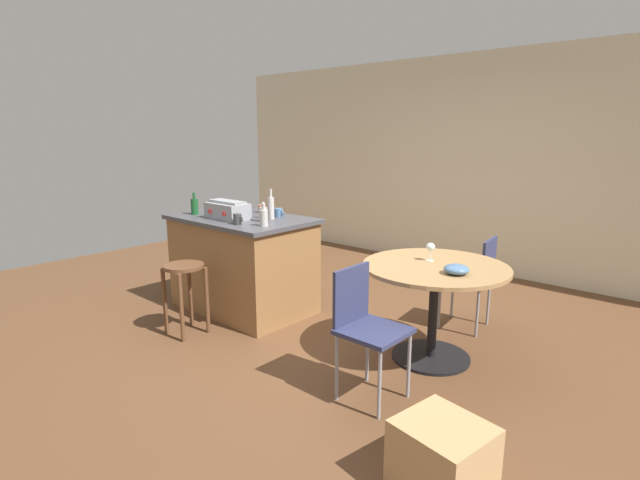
{
  "coord_description": "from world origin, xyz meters",
  "views": [
    {
      "loc": [
        2.64,
        -2.98,
        1.74
      ],
      "look_at": [
        -0.01,
        0.01,
        0.85
      ],
      "focal_mm": 27.05,
      "sensor_mm": 36.0,
      "label": 1
    }
  ],
  "objects_px": {
    "folding_chair_near": "(474,276)",
    "cardboard_box": "(442,459)",
    "dining_table": "(434,287)",
    "wine_glass": "(431,248)",
    "cup_2": "(238,219)",
    "bottle_2": "(195,206)",
    "toolbox": "(227,210)",
    "wooden_stool": "(185,283)",
    "bottle_1": "(264,217)",
    "bottle_3": "(271,208)",
    "folding_chair_far": "(365,322)",
    "cup_0": "(279,213)",
    "bottle_0": "(263,214)",
    "serving_bowl": "(456,269)",
    "kitchen_island": "(243,263)",
    "cup_1": "(262,209)"
  },
  "relations": [
    {
      "from": "folding_chair_near",
      "to": "cardboard_box",
      "type": "relative_size",
      "value": 2.04
    },
    {
      "from": "dining_table",
      "to": "folding_chair_near",
      "type": "height_order",
      "value": "folding_chair_near"
    },
    {
      "from": "wine_glass",
      "to": "cup_2",
      "type": "bearing_deg",
      "value": -159.0
    },
    {
      "from": "bottle_2",
      "to": "toolbox",
      "type": "bearing_deg",
      "value": 6.7
    },
    {
      "from": "wooden_stool",
      "to": "dining_table",
      "type": "height_order",
      "value": "dining_table"
    },
    {
      "from": "bottle_1",
      "to": "bottle_3",
      "type": "xyz_separation_m",
      "value": [
        -0.21,
        0.28,
        0.03
      ]
    },
    {
      "from": "folding_chair_far",
      "to": "toolbox",
      "type": "height_order",
      "value": "toolbox"
    },
    {
      "from": "cup_0",
      "to": "cardboard_box",
      "type": "xyz_separation_m",
      "value": [
        2.45,
        -1.26,
        -0.8
      ]
    },
    {
      "from": "bottle_0",
      "to": "bottle_3",
      "type": "height_order",
      "value": "bottle_3"
    },
    {
      "from": "wooden_stool",
      "to": "wine_glass",
      "type": "bearing_deg",
      "value": 31.31
    },
    {
      "from": "bottle_0",
      "to": "serving_bowl",
      "type": "bearing_deg",
      "value": 4.92
    },
    {
      "from": "kitchen_island",
      "to": "cup_1",
      "type": "xyz_separation_m",
      "value": [
        -0.04,
        0.3,
        0.51
      ]
    },
    {
      "from": "toolbox",
      "to": "cup_1",
      "type": "xyz_separation_m",
      "value": [
        -0.03,
        0.46,
        -0.04
      ]
    },
    {
      "from": "bottle_3",
      "to": "cup_2",
      "type": "relative_size",
      "value": 2.6
    },
    {
      "from": "folding_chair_near",
      "to": "bottle_2",
      "type": "relative_size",
      "value": 3.85
    },
    {
      "from": "cup_0",
      "to": "cardboard_box",
      "type": "distance_m",
      "value": 2.87
    },
    {
      "from": "wooden_stool",
      "to": "wine_glass",
      "type": "height_order",
      "value": "wine_glass"
    },
    {
      "from": "folding_chair_near",
      "to": "toolbox",
      "type": "distance_m",
      "value": 2.35
    },
    {
      "from": "cup_2",
      "to": "cardboard_box",
      "type": "height_order",
      "value": "cup_2"
    },
    {
      "from": "dining_table",
      "to": "folding_chair_near",
      "type": "distance_m",
      "value": 0.79
    },
    {
      "from": "folding_chair_near",
      "to": "folding_chair_far",
      "type": "xyz_separation_m",
      "value": [
        -0.05,
        -1.57,
        0.03
      ]
    },
    {
      "from": "wooden_stool",
      "to": "bottle_0",
      "type": "xyz_separation_m",
      "value": [
        0.24,
        0.72,
        0.54
      ]
    },
    {
      "from": "folding_chair_near",
      "to": "bottle_0",
      "type": "xyz_separation_m",
      "value": [
        -1.6,
        -1.06,
        0.51
      ]
    },
    {
      "from": "wooden_stool",
      "to": "folding_chair_far",
      "type": "height_order",
      "value": "folding_chair_far"
    },
    {
      "from": "cardboard_box",
      "to": "bottle_2",
      "type": "bearing_deg",
      "value": 165.79
    },
    {
      "from": "cup_2",
      "to": "cardboard_box",
      "type": "bearing_deg",
      "value": -16.95
    },
    {
      "from": "cup_1",
      "to": "wooden_stool",
      "type": "bearing_deg",
      "value": -81.99
    },
    {
      "from": "wine_glass",
      "to": "cardboard_box",
      "type": "bearing_deg",
      "value": -57.97
    },
    {
      "from": "dining_table",
      "to": "cardboard_box",
      "type": "height_order",
      "value": "dining_table"
    },
    {
      "from": "bottle_2",
      "to": "cup_2",
      "type": "bearing_deg",
      "value": -4.97
    },
    {
      "from": "cardboard_box",
      "to": "bottle_0",
      "type": "bearing_deg",
      "value": 157.31
    },
    {
      "from": "cup_2",
      "to": "wine_glass",
      "type": "distance_m",
      "value": 1.71
    },
    {
      "from": "wine_glass",
      "to": "serving_bowl",
      "type": "distance_m",
      "value": 0.38
    },
    {
      "from": "cup_2",
      "to": "serving_bowl",
      "type": "xyz_separation_m",
      "value": [
        1.91,
        0.41,
        -0.19
      ]
    },
    {
      "from": "folding_chair_far",
      "to": "bottle_1",
      "type": "xyz_separation_m",
      "value": [
        -1.38,
        0.37,
        0.49
      ]
    },
    {
      "from": "folding_chair_far",
      "to": "kitchen_island",
      "type": "bearing_deg",
      "value": 164.16
    },
    {
      "from": "toolbox",
      "to": "bottle_1",
      "type": "relative_size",
      "value": 2.12
    },
    {
      "from": "kitchen_island",
      "to": "bottle_2",
      "type": "relative_size",
      "value": 6.36
    },
    {
      "from": "wine_glass",
      "to": "serving_bowl",
      "type": "relative_size",
      "value": 0.8
    },
    {
      "from": "dining_table",
      "to": "cup_0",
      "type": "xyz_separation_m",
      "value": [
        -1.7,
        -0.01,
        0.39
      ]
    },
    {
      "from": "cup_1",
      "to": "toolbox",
      "type": "bearing_deg",
      "value": -86.39
    },
    {
      "from": "folding_chair_near",
      "to": "serving_bowl",
      "type": "height_order",
      "value": "folding_chair_near"
    },
    {
      "from": "folding_chair_near",
      "to": "cup_1",
      "type": "relative_size",
      "value": 7.69
    },
    {
      "from": "bottle_1",
      "to": "cup_1",
      "type": "bearing_deg",
      "value": 139.56
    },
    {
      "from": "kitchen_island",
      "to": "bottle_1",
      "type": "xyz_separation_m",
      "value": [
        0.52,
        -0.17,
        0.54
      ]
    },
    {
      "from": "bottle_2",
      "to": "cup_0",
      "type": "xyz_separation_m",
      "value": [
        0.74,
        0.45,
        -0.04
      ]
    },
    {
      "from": "kitchen_island",
      "to": "bottle_3",
      "type": "distance_m",
      "value": 0.67
    },
    {
      "from": "wooden_stool",
      "to": "cup_2",
      "type": "relative_size",
      "value": 5.66
    },
    {
      "from": "bottle_3",
      "to": "cardboard_box",
      "type": "bearing_deg",
      "value": -25.0
    },
    {
      "from": "kitchen_island",
      "to": "cardboard_box",
      "type": "height_order",
      "value": "kitchen_island"
    }
  ]
}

